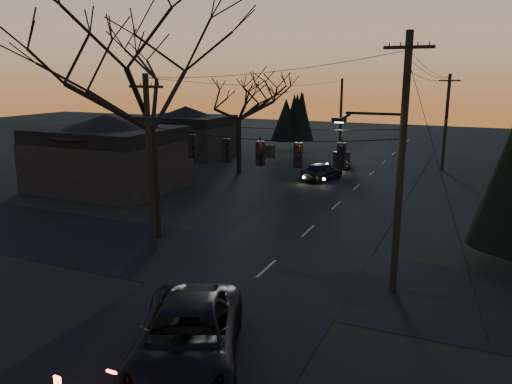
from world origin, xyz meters
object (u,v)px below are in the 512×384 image
at_px(utility_pole_right, 392,290).
at_px(suv_near, 187,339).
at_px(utility_pole_far_r, 442,170).
at_px(utility_pole_far_l, 339,150).
at_px(bare_tree_left, 150,86).
at_px(sedan_oncoming_a, 322,171).
at_px(sedan_oncoming_b, 342,159).
at_px(utility_pole_left, 154,250).

xyz_separation_m(utility_pole_right, suv_near, (-4.70, -7.95, 0.91)).
distance_m(utility_pole_far_r, utility_pole_far_l, 14.01).
bearing_deg(utility_pole_right, bare_tree_left, 171.87).
bearing_deg(sedan_oncoming_a, utility_pole_far_r, -119.92).
bearing_deg(bare_tree_left, sedan_oncoming_b, 80.95).
height_order(utility_pole_far_r, sedan_oncoming_b, utility_pole_far_r).
relative_size(utility_pole_far_l, bare_tree_left, 0.71).
height_order(utility_pole_far_l, sedan_oncoming_b, utility_pole_far_l).
bearing_deg(utility_pole_right, suv_near, -120.59).
relative_size(utility_pole_right, suv_near, 1.53).
relative_size(utility_pole_far_l, sedan_oncoming_b, 1.82).
height_order(utility_pole_far_r, suv_near, utility_pole_far_r).
bearing_deg(bare_tree_left, sedan_oncoming_a, 77.72).
relative_size(utility_pole_far_r, sedan_oncoming_a, 1.95).
xyz_separation_m(suv_near, sedan_oncoming_b, (-4.00, 33.87, -0.19)).
distance_m(utility_pole_right, utility_pole_left, 11.50).
height_order(utility_pole_right, bare_tree_left, bare_tree_left).
bearing_deg(utility_pole_far_l, suv_near, -81.21).
distance_m(utility_pole_left, utility_pole_far_r, 30.27).
relative_size(utility_pole_far_r, suv_near, 1.30).
height_order(utility_pole_right, utility_pole_left, utility_pole_right).
height_order(utility_pole_right, sedan_oncoming_b, utility_pole_right).
bearing_deg(utility_pole_far_r, suv_near, -97.45).
bearing_deg(utility_pole_left, suv_near, -49.46).
distance_m(utility_pole_right, bare_tree_left, 14.92).
relative_size(utility_pole_left, suv_near, 1.30).
bearing_deg(utility_pole_right, sedan_oncoming_a, 114.12).
relative_size(suv_near, sedan_oncoming_a, 1.50).
bearing_deg(utility_pole_right, utility_pole_far_r, 90.00).
bearing_deg(sedan_oncoming_b, sedan_oncoming_a, 76.62).
xyz_separation_m(utility_pole_far_r, suv_near, (-4.70, -35.95, 0.91)).
bearing_deg(sedan_oncoming_b, utility_pole_left, 70.46).
bearing_deg(sedan_oncoming_b, utility_pole_far_r, -179.94).
bearing_deg(suv_near, utility_pole_left, 107.25).
xyz_separation_m(utility_pole_far_l, bare_tree_left, (-1.04, -34.21, 7.89)).
xyz_separation_m(utility_pole_far_r, sedan_oncoming_a, (-8.70, -8.57, 0.74)).
bearing_deg(sedan_oncoming_a, bare_tree_left, 93.23).
distance_m(utility_pole_left, suv_near, 10.50).
bearing_deg(utility_pole_far_l, utility_pole_left, -90.00).
distance_m(utility_pole_right, sedan_oncoming_a, 21.30).
height_order(utility_pole_far_l, sedan_oncoming_a, utility_pole_far_l).
height_order(bare_tree_left, sedan_oncoming_a, bare_tree_left).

